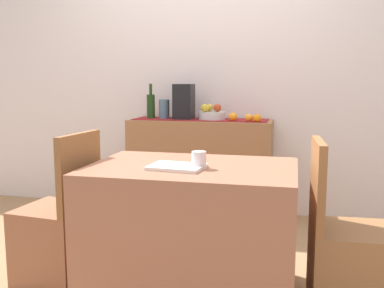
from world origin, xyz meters
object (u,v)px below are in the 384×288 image
(sideboard_console, at_px, (200,169))
(coffee_maker, at_px, (184,102))
(ceramic_vase, at_px, (164,109))
(chair_near_window, at_px, (58,237))
(dining_table, at_px, (192,231))
(wine_bottle, at_px, (151,106))
(fruit_bowl, at_px, (212,115))
(open_book, at_px, (177,167))
(chair_by_corner, at_px, (347,263))
(coffee_cup, at_px, (199,160))

(sideboard_console, xyz_separation_m, coffee_maker, (-0.15, 0.00, 0.58))
(ceramic_vase, bearing_deg, chair_near_window, -99.69)
(dining_table, bearing_deg, wine_bottle, 116.36)
(wine_bottle, height_order, coffee_maker, wine_bottle)
(fruit_bowl, xyz_separation_m, wine_bottle, (-0.55, -0.00, 0.08))
(dining_table, height_order, open_book, open_book)
(sideboard_console, xyz_separation_m, dining_table, (0.26, -1.41, -0.06))
(open_book, bearing_deg, sideboard_console, 103.14)
(sideboard_console, height_order, wine_bottle, wine_bottle)
(wine_bottle, bearing_deg, dining_table, -63.64)
(chair_by_corner, bearing_deg, ceramic_vase, 134.71)
(ceramic_vase, xyz_separation_m, coffee_cup, (0.63, -1.49, -0.16))
(wine_bottle, xyz_separation_m, coffee_cup, (0.75, -1.49, -0.19))
(ceramic_vase, bearing_deg, coffee_cup, -66.93)
(fruit_bowl, xyz_separation_m, dining_table, (0.16, -1.41, -0.53))
(dining_table, xyz_separation_m, chair_near_window, (-0.82, -0.00, -0.10))
(ceramic_vase, bearing_deg, fruit_bowl, 0.00)
(coffee_cup, height_order, chair_by_corner, chair_by_corner)
(chair_near_window, bearing_deg, fruit_bowl, 64.82)
(open_book, bearing_deg, chair_near_window, 178.77)
(wine_bottle, bearing_deg, chair_near_window, -94.86)
(dining_table, height_order, coffee_cup, coffee_cup)
(ceramic_vase, height_order, open_book, ceramic_vase)
(ceramic_vase, bearing_deg, open_book, -71.01)
(fruit_bowl, xyz_separation_m, coffee_maker, (-0.25, 0.00, 0.11))
(wine_bottle, distance_m, coffee_maker, 0.30)
(sideboard_console, xyz_separation_m, chair_by_corner, (1.08, -1.42, -0.16))
(chair_near_window, bearing_deg, sideboard_console, 68.22)
(sideboard_console, relative_size, open_book, 4.35)
(sideboard_console, height_order, dining_table, sideboard_console)
(coffee_cup, xyz_separation_m, chair_by_corner, (0.77, 0.07, -0.52))
(wine_bottle, xyz_separation_m, chair_by_corner, (1.52, -1.42, -0.71))
(chair_near_window, bearing_deg, coffee_cup, -4.55)
(fruit_bowl, bearing_deg, coffee_maker, 180.00)
(ceramic_vase, distance_m, chair_near_window, 1.59)
(sideboard_console, relative_size, fruit_bowl, 5.22)
(ceramic_vase, xyz_separation_m, dining_table, (0.58, -1.41, -0.57))
(ceramic_vase, bearing_deg, dining_table, -67.72)
(wine_bottle, height_order, chair_near_window, wine_bottle)
(coffee_cup, height_order, chair_near_window, chair_near_window)
(open_book, bearing_deg, wine_bottle, 118.77)
(dining_table, distance_m, chair_by_corner, 0.83)
(open_book, distance_m, chair_by_corner, 1.01)
(fruit_bowl, xyz_separation_m, open_book, (0.10, -1.51, -0.15))
(dining_table, relative_size, open_book, 3.98)
(fruit_bowl, height_order, wine_bottle, wine_bottle)
(coffee_maker, relative_size, chair_by_corner, 0.34)
(fruit_bowl, bearing_deg, wine_bottle, -180.00)
(sideboard_console, height_order, chair_near_window, chair_near_window)
(dining_table, distance_m, open_book, 0.40)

